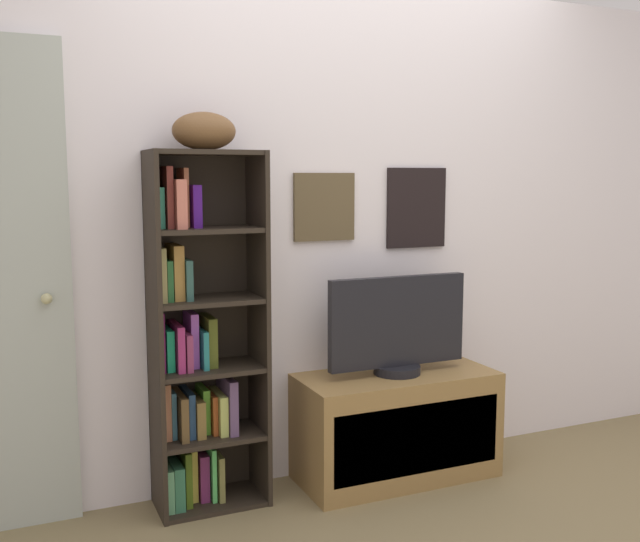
{
  "coord_description": "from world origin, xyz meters",
  "views": [
    {
      "loc": [
        -1.48,
        -2.0,
        1.42
      ],
      "look_at": [
        -0.23,
        0.85,
        1.02
      ],
      "focal_mm": 40.74,
      "sensor_mm": 36.0,
      "label": 1
    }
  ],
  "objects_px": {
    "football": "(204,131)",
    "television": "(398,326)",
    "bookshelf": "(197,347)",
    "tv_stand": "(396,425)"
  },
  "relations": [
    {
      "from": "football",
      "to": "television",
      "type": "height_order",
      "value": "football"
    },
    {
      "from": "bookshelf",
      "to": "television",
      "type": "height_order",
      "value": "bookshelf"
    },
    {
      "from": "bookshelf",
      "to": "football",
      "type": "relative_size",
      "value": 5.75
    },
    {
      "from": "bookshelf",
      "to": "tv_stand",
      "type": "bearing_deg",
      "value": -6.29
    },
    {
      "from": "bookshelf",
      "to": "tv_stand",
      "type": "xyz_separation_m",
      "value": [
        0.93,
        -0.1,
        -0.45
      ]
    },
    {
      "from": "football",
      "to": "television",
      "type": "xyz_separation_m",
      "value": [
        0.88,
        -0.07,
        -0.88
      ]
    },
    {
      "from": "bookshelf",
      "to": "television",
      "type": "bearing_deg",
      "value": -6.22
    },
    {
      "from": "bookshelf",
      "to": "football",
      "type": "bearing_deg",
      "value": -34.22
    },
    {
      "from": "football",
      "to": "tv_stand",
      "type": "distance_m",
      "value": 1.62
    },
    {
      "from": "television",
      "to": "football",
      "type": "bearing_deg",
      "value": 175.38
    }
  ]
}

